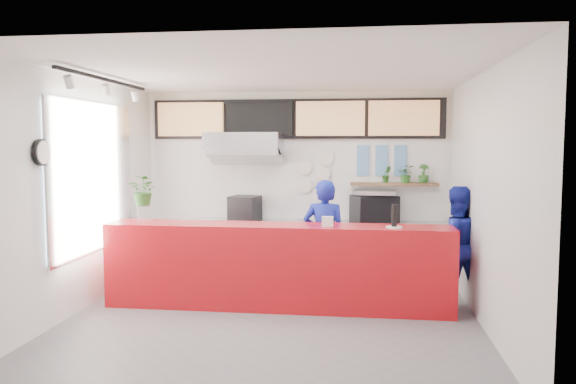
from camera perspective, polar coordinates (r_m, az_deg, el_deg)
The scene contains 45 objects.
floor at distance 7.15m, azimuth -1.56°, elevation -12.55°, with size 5.00×5.00×0.00m, color slate.
ceiling at distance 6.87m, azimuth -1.61°, elevation 12.07°, with size 5.00×5.00×0.00m, color silver.
wall_back at distance 9.32m, azimuth 0.82°, elevation 0.95°, with size 5.00×5.00×0.00m, color white.
wall_left at distance 7.65m, azimuth -20.43°, elevation -0.23°, with size 5.00×5.00×0.00m, color white.
wall_right at distance 6.91m, azimuth 19.34°, elevation -0.71°, with size 5.00×5.00×0.00m, color white.
service_counter at distance 7.39m, azimuth -1.08°, elevation -7.55°, with size 4.50×0.60×1.10m, color #B10C14.
cream_band at distance 9.29m, azimuth 0.82°, elevation 7.73°, with size 5.00×0.02×0.80m, color beige.
prep_bench at distance 9.28m, azimuth -4.34°, elevation -5.62°, with size 1.80×0.60×0.90m, color #B2B5BA.
panini_oven at distance 9.19m, azimuth -4.40°, elevation -1.64°, with size 0.44×0.44×0.40m, color black.
extraction_hood at distance 9.08m, azimuth -4.48°, elevation 4.94°, with size 1.20×0.70×0.35m, color #B2B5BA.
hood_lip at distance 9.08m, azimuth -4.47°, elevation 3.67°, with size 1.20×0.70×0.08m, color #B2B5BA.
right_bench at distance 9.10m, azimuth 10.06°, elevation -5.89°, with size 1.80×0.60×0.90m, color #B2B5BA.
espresso_machine at distance 8.99m, azimuth 8.75°, elevation -1.72°, with size 0.67×0.48×0.43m, color black.
espresso_tray at distance 8.97m, azimuth 8.78°, elevation -0.03°, with size 0.66×0.46×0.06m, color #ABADB2.
herb_shelf at distance 9.17m, azimuth 10.73°, elevation 0.80°, with size 1.40×0.18×0.04m, color brown.
menu_board_far_left at distance 9.55m, azimuth -9.84°, elevation 7.28°, with size 1.10×0.10×0.55m, color tan.
menu_board_mid_left at distance 9.27m, azimuth -2.92°, elevation 7.42°, with size 1.10×0.10×0.55m, color black.
menu_board_mid_right at distance 9.13m, azimuth 4.32°, elevation 7.45°, with size 1.10×0.10×0.55m, color tan.
menu_board_far_right at distance 9.15m, azimuth 11.66°, elevation 7.36°, with size 1.10×0.10×0.55m, color tan.
soffit at distance 9.26m, azimuth 0.80°, elevation 7.43°, with size 4.80×0.04×0.65m, color black.
window_pane at distance 7.88m, azimuth -19.26°, elevation 1.41°, with size 0.04×2.20×1.90m, color silver.
window_frame at distance 7.87m, azimuth -19.13°, elevation 1.41°, with size 0.03×2.30×2.00m, color #B2B5BA.
wall_clock_rim at distance 6.82m, azimuth -23.80°, elevation 3.70°, with size 0.30×0.30×0.05m, color black.
wall_clock_face at distance 6.80m, azimuth -23.58°, elevation 3.71°, with size 0.26×0.26×0.02m, color white.
track_rail at distance 7.48m, azimuth -18.01°, elevation 10.78°, with size 0.05×2.40×0.04m, color black.
dec_plate_a at distance 9.26m, azimuth 1.72°, elevation 2.47°, with size 0.24×0.24×0.03m, color silver.
dec_plate_b at distance 9.24m, azimuth 3.57°, elevation 1.84°, with size 0.24×0.24×0.03m, color silver.
dec_plate_c at distance 9.27m, azimuth 1.72°, elevation 0.62°, with size 0.24×0.24×0.03m, color silver.
dec_plate_d at distance 9.22m, azimuth 3.89°, elevation 3.39°, with size 0.24×0.24×0.03m, color silver.
photo_frame_a at distance 9.21m, azimuth 7.63°, elevation 3.97°, with size 0.20×0.02×0.25m, color #598CBF.
photo_frame_b at distance 9.22m, azimuth 9.50°, elevation 3.95°, with size 0.20×0.02×0.25m, color #598CBF.
photo_frame_c at distance 9.24m, azimuth 11.37°, elevation 3.92°, with size 0.20×0.02×0.25m, color #598CBF.
photo_frame_d at distance 9.22m, azimuth 7.62°, elevation 2.42°, with size 0.20×0.02×0.25m, color #598CBF.
photo_frame_e at distance 9.23m, azimuth 9.48°, elevation 2.40°, with size 0.20×0.02×0.25m, color #598CBF.
photo_frame_f at distance 9.24m, azimuth 11.34°, elevation 2.37°, with size 0.20×0.02×0.25m, color #598CBF.
staff_center at distance 7.84m, azimuth 3.73°, elevation -4.76°, with size 0.61×0.40×1.66m, color navy.
staff_right at distance 7.90m, azimuth 16.64°, elevation -5.16°, with size 0.77×0.60×1.58m, color navy.
herb_b at distance 9.15m, azimuth 9.99°, elevation 1.79°, with size 0.15×0.12×0.27m, color #2C6122.
herb_c at distance 9.17m, azimuth 11.90°, elevation 1.80°, with size 0.26×0.22×0.29m, color #2C6122.
herb_d at distance 9.20m, azimuth 13.61°, elevation 1.83°, with size 0.17×0.15×0.30m, color #2C6122.
glass_vase at distance 7.70m, azimuth -14.36°, elevation -2.10°, with size 0.21×0.21×0.25m, color silver.
basil_vase at distance 7.66m, azimuth -14.41°, elevation 0.14°, with size 0.37×0.32×0.41m, color #2C6122.
napkin_holder at distance 7.12m, azimuth 4.04°, elevation -3.01°, with size 0.15×0.09×0.13m, color silver.
white_plate at distance 7.14m, azimuth 10.73°, elevation -3.52°, with size 0.20×0.20×0.02m, color silver.
pepper_mill at distance 7.12m, azimuth 10.75°, elevation -2.36°, with size 0.07×0.07×0.28m, color black.
Camera 1 is at (1.07, -6.73, 2.15)m, focal length 35.00 mm.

